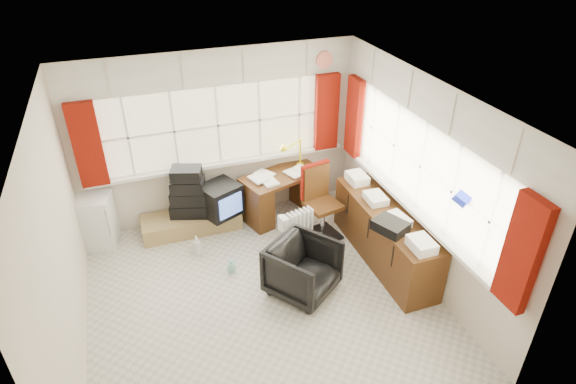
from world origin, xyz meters
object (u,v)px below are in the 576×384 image
desk_lamp (300,146)px  radiator (298,236)px  desk (282,192)px  task_chair (319,198)px  credenza (384,234)px  tv_bench (191,222)px  crt_tv (221,200)px  office_chair (303,269)px  mini_fridge (97,221)px

desk_lamp → radiator: size_ratio=0.69×
desk → task_chair: (0.32, -0.62, 0.19)m
radiator → credenza: 1.14m
desk_lamp → task_chair: desk_lamp is taller
tv_bench → crt_tv: 0.57m
office_chair → task_chair: bearing=22.7°
task_chair → mini_fridge: (-2.95, 0.76, -0.19)m
desk → desk_lamp: size_ratio=2.96×
credenza → radiator: bearing=152.8°
office_chair → radiator: 0.78m
task_chair → mini_fridge: task_chair is taller
desk_lamp → office_chair: desk_lamp is taller
task_chair → crt_tv: 1.39m
office_chair → crt_tv: bearing=74.5°
credenza → mini_fridge: size_ratio=2.62×
task_chair → office_chair: bearing=-121.0°
task_chair → credenza: 1.04m
mini_fridge → radiator: bearing=-23.2°
desk_lamp → tv_bench: (-1.73, -0.13, -0.87)m
desk_lamp → task_chair: bearing=-92.2°
desk_lamp → task_chair: 0.91m
desk → task_chair: 0.73m
radiator → crt_tv: bearing=133.0°
mini_fridge → task_chair: bearing=-14.4°
credenza → desk_lamp: bearing=108.5°
desk → task_chair: bearing=-62.6°
office_chair → desk_lamp: bearing=33.9°
desk → office_chair: 1.72m
desk_lamp → task_chair: size_ratio=0.41×
desk → credenza: (0.91, -1.47, 0.01)m
desk → desk_lamp: 0.73m
crt_tv → mini_fridge: size_ratio=0.85×
desk_lamp → radiator: (-0.46, -1.13, -0.74)m
desk_lamp → radiator: desk_lamp is taller
desk_lamp → tv_bench: 1.94m
radiator → desk_lamp: bearing=67.9°
desk → credenza: 1.72m
radiator → mini_fridge: 2.74m
radiator → crt_tv: size_ratio=0.99×
desk_lamp → mini_fridge: (-2.98, -0.05, -0.62)m
task_chair → office_chair: size_ratio=1.43×
desk → tv_bench: desk is taller
task_chair → office_chair: task_chair is taller
credenza → mini_fridge: bearing=155.6°
tv_bench → mini_fridge: (-1.25, 0.08, 0.26)m
task_chair → mini_fridge: size_ratio=1.41×
mini_fridge → crt_tv: bearing=-6.3°
crt_tv → radiator: bearing=-47.0°
desk_lamp → crt_tv: size_ratio=0.68×
tv_bench → credenza: bearing=-33.7°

